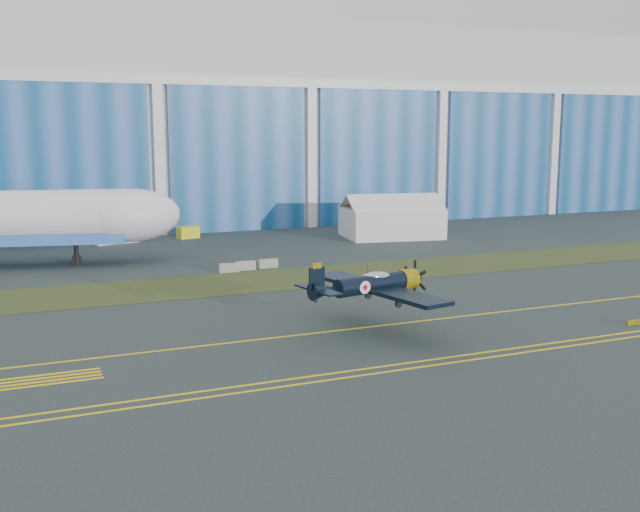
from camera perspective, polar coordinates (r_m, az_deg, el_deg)
name	(u,v)px	position (r m, az deg, el deg)	size (l,w,h in m)	color
ground	(292,317)	(56.97, -2.16, -4.65)	(260.00, 260.00, 0.00)	#2E3938
grass_median	(238,283)	(69.89, -6.28, -2.02)	(260.00, 10.00, 0.02)	#475128
hangar	(130,124)	(124.95, -14.27, 9.69)	(220.00, 45.70, 30.00)	silver
taxiway_centreline	(318,333)	(52.48, -0.19, -5.87)	(200.00, 0.20, 0.02)	yellow
edge_line_near	(381,373)	(44.26, 4.67, -8.85)	(80.00, 0.20, 0.02)	yellow
edge_line_far	(373,368)	(45.10, 4.08, -8.49)	(80.00, 0.20, 0.02)	yellow
hold_short_ladder	(47,379)	(45.70, -20.08, -8.82)	(6.00, 2.40, 0.02)	yellow
guard_board_right	(633,322)	(59.15, 22.76, -4.69)	(1.20, 0.15, 0.35)	yellow
warbird	(371,284)	(52.06, 3.90, -2.16)	(12.86, 14.62, 3.82)	black
tent	(391,215)	(99.60, 5.46, 3.10)	(13.81, 11.10, 5.78)	white
shipping_container	(115,234)	(97.34, -15.33, 1.64)	(5.44, 2.18, 2.36)	#E9CDFE
tug	(188,232)	(99.81, -10.03, 1.79)	(2.65, 1.65, 1.54)	yellow
barrier_a	(229,268)	(75.10, -6.95, -0.90)	(2.00, 0.60, 0.90)	gray
barrier_b	(246,266)	(76.12, -5.69, -0.74)	(2.00, 0.60, 0.90)	gray
barrier_c	(268,263)	(77.19, -3.98, -0.57)	(2.00, 0.60, 0.90)	gray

